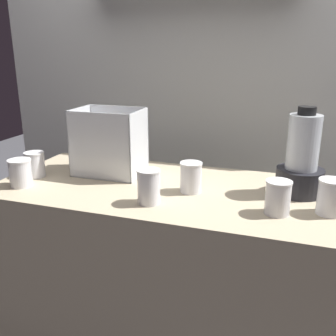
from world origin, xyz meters
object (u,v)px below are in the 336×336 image
(carrot_display_bin, at_px, (110,153))
(juice_cup_orange_rightmost, at_px, (331,198))
(blender_pitcher, at_px, (301,162))
(juice_cup_pomegranate_middle, at_px, (149,189))
(juice_cup_mango_far_left, at_px, (35,166))
(juice_cup_pomegranate_far_right, at_px, (278,200))
(juice_cup_beet_left, at_px, (21,174))
(juice_cup_carrot_right, at_px, (191,179))

(carrot_display_bin, xyz_separation_m, juice_cup_orange_rightmost, (0.89, -0.16, -0.04))
(blender_pitcher, relative_size, juice_cup_pomegranate_middle, 2.65)
(juice_cup_mango_far_left, height_order, juice_cup_pomegranate_far_right, juice_cup_pomegranate_far_right)
(juice_cup_beet_left, xyz_separation_m, juice_cup_pomegranate_middle, (0.56, -0.00, 0.01))
(juice_cup_mango_far_left, bearing_deg, blender_pitcher, 7.72)
(carrot_display_bin, bearing_deg, juice_cup_carrot_right, -15.41)
(juice_cup_mango_far_left, height_order, juice_cup_beet_left, juice_cup_beet_left)
(carrot_display_bin, bearing_deg, juice_cup_mango_far_left, -153.31)
(juice_cup_beet_left, bearing_deg, juice_cup_orange_rightmost, 4.87)
(carrot_display_bin, xyz_separation_m, juice_cup_beet_left, (-0.27, -0.26, -0.04))
(blender_pitcher, bearing_deg, juice_cup_carrot_right, -164.35)
(juice_cup_mango_far_left, relative_size, juice_cup_orange_rightmost, 0.90)
(juice_cup_beet_left, distance_m, juice_cup_pomegranate_middle, 0.56)
(juice_cup_carrot_right, bearing_deg, juice_cup_orange_rightmost, -6.18)
(blender_pitcher, relative_size, juice_cup_pomegranate_far_right, 2.87)
(blender_pitcher, bearing_deg, carrot_display_bin, -179.88)
(carrot_display_bin, xyz_separation_m, juice_cup_carrot_right, (0.40, -0.11, -0.04))
(carrot_display_bin, distance_m, juice_cup_carrot_right, 0.41)
(juice_cup_pomegranate_middle, bearing_deg, juice_cup_mango_far_left, 168.01)
(carrot_display_bin, relative_size, juice_cup_mango_far_left, 2.64)
(juice_cup_carrot_right, height_order, juice_cup_pomegranate_far_right, juice_cup_carrot_right)
(juice_cup_beet_left, bearing_deg, carrot_display_bin, 44.19)
(juice_cup_pomegranate_middle, distance_m, juice_cup_pomegranate_far_right, 0.44)
(blender_pitcher, height_order, juice_cup_mango_far_left, blender_pitcher)
(blender_pitcher, height_order, juice_cup_carrot_right, blender_pitcher)
(juice_cup_mango_far_left, xyz_separation_m, juice_cup_pomegranate_far_right, (1.02, -0.07, 0.00))
(carrot_display_bin, height_order, juice_cup_beet_left, carrot_display_bin)
(juice_cup_beet_left, height_order, juice_cup_carrot_right, juice_cup_carrot_right)
(carrot_display_bin, bearing_deg, juice_cup_pomegranate_middle, -43.18)
(juice_cup_pomegranate_middle, relative_size, juice_cup_carrot_right, 1.07)
(carrot_display_bin, relative_size, juice_cup_pomegranate_middle, 2.28)
(juice_cup_carrot_right, distance_m, juice_cup_pomegranate_far_right, 0.35)
(juice_cup_beet_left, height_order, juice_cup_pomegranate_middle, juice_cup_pomegranate_middle)
(juice_cup_pomegranate_middle, distance_m, juice_cup_carrot_right, 0.19)
(juice_cup_orange_rightmost, bearing_deg, blender_pitcher, 120.93)
(juice_cup_pomegranate_far_right, xyz_separation_m, juice_cup_orange_rightmost, (0.17, 0.05, 0.00))
(blender_pitcher, height_order, juice_cup_orange_rightmost, blender_pitcher)
(carrot_display_bin, height_order, juice_cup_mango_far_left, carrot_display_bin)
(carrot_display_bin, height_order, blender_pitcher, blender_pitcher)
(juice_cup_mango_far_left, height_order, juice_cup_carrot_right, juice_cup_carrot_right)
(juice_cup_pomegranate_far_right, height_order, juice_cup_orange_rightmost, juice_cup_orange_rightmost)
(juice_cup_mango_far_left, bearing_deg, juice_cup_orange_rightmost, -0.87)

